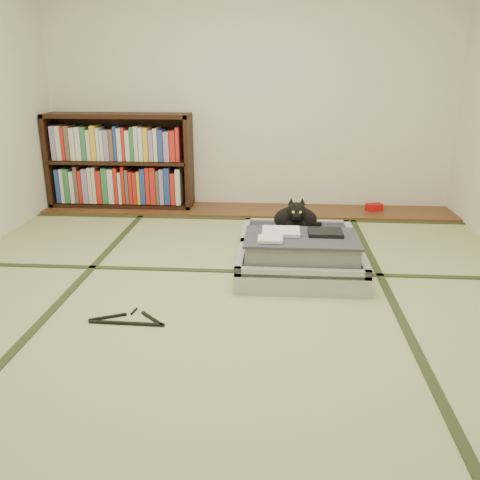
{
  "coord_description": "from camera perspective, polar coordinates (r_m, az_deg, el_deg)",
  "views": [
    {
      "loc": [
        0.28,
        -2.85,
        1.33
      ],
      "look_at": [
        0.05,
        0.35,
        0.25
      ],
      "focal_mm": 38.0,
      "sensor_mm": 36.0,
      "label": 1
    }
  ],
  "objects": [
    {
      "name": "tatami_borders",
      "position": [
        3.61,
        -0.63,
        -2.96
      ],
      "size": [
        4.0,
        4.5,
        0.01
      ],
      "color": "#2D381E",
      "rests_on": "ground"
    },
    {
      "name": "cat",
      "position": [
        3.81,
        6.29,
        2.36
      ],
      "size": [
        0.37,
        0.37,
        0.3
      ],
      "color": "black",
      "rests_on": "suitcase"
    },
    {
      "name": "hanger",
      "position": [
        2.92,
        -12.42,
        -8.8
      ],
      "size": [
        0.44,
        0.2,
        0.01
      ],
      "color": "black",
      "rests_on": "floor"
    },
    {
      "name": "red_item",
      "position": [
        5.13,
        14.83,
        3.59
      ],
      "size": [
        0.17,
        0.12,
        0.07
      ],
      "primitive_type": "cube",
      "rotation": [
        0.0,
        0.0,
        0.25
      ],
      "color": "#B30F0E",
      "rests_on": "wood_strip"
    },
    {
      "name": "bookcase",
      "position": [
        5.23,
        -13.28,
        8.44
      ],
      "size": [
        1.42,
        0.32,
        0.92
      ],
      "color": "black",
      "rests_on": "wood_strip"
    },
    {
      "name": "wood_strip",
      "position": [
        5.03,
        0.8,
        3.39
      ],
      "size": [
        4.0,
        0.5,
        0.02
      ],
      "primitive_type": "cube",
      "color": "brown",
      "rests_on": "ground"
    },
    {
      "name": "floor",
      "position": [
        3.16,
        -1.38,
        -6.31
      ],
      "size": [
        4.5,
        4.5,
        0.0
      ],
      "primitive_type": "plane",
      "color": "tan",
      "rests_on": "ground"
    },
    {
      "name": "cable_coil",
      "position": [
        3.87,
        8.91,
        0.98
      ],
      "size": [
        0.12,
        0.12,
        0.03
      ],
      "color": "white",
      "rests_on": "suitcase"
    },
    {
      "name": "suitcase",
      "position": [
        3.58,
        6.66,
        -1.33
      ],
      "size": [
        0.84,
        1.11,
        0.33
      ],
      "color": "#A2A2A7",
      "rests_on": "floor"
    },
    {
      "name": "room_shell",
      "position": [
        2.87,
        -1.62,
        21.24
      ],
      "size": [
        4.5,
        4.5,
        4.5
      ],
      "color": "white",
      "rests_on": "ground"
    }
  ]
}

